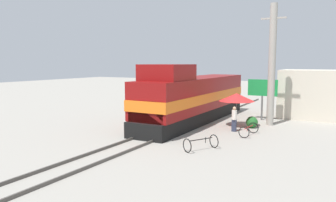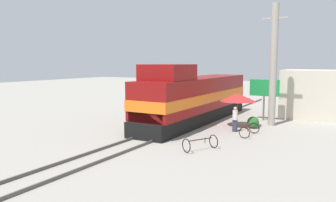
{
  "view_description": "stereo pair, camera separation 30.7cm",
  "coord_description": "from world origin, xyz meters",
  "px_view_note": "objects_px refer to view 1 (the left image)",
  "views": [
    {
      "loc": [
        10.63,
        -21.42,
        4.67
      ],
      "look_at": [
        1.2,
        -4.5,
        2.37
      ],
      "focal_mm": 35.0,
      "sensor_mm": 36.0,
      "label": 1
    },
    {
      "loc": [
        10.89,
        -21.27,
        4.67
      ],
      "look_at": [
        1.2,
        -4.5,
        2.37
      ],
      "focal_mm": 35.0,
      "sensor_mm": 36.0,
      "label": 2
    }
  ],
  "objects_px": {
    "billboard_sign": "(262,90)",
    "locomotive": "(193,98)",
    "bicycle": "(249,130)",
    "bicycle_spare": "(201,143)",
    "vendor_umbrella": "(237,97)",
    "person_bystander": "(234,118)",
    "utility_pole": "(272,65)"
  },
  "relations": [
    {
      "from": "bicycle_spare",
      "to": "vendor_umbrella",
      "type": "bearing_deg",
      "value": -58.62
    },
    {
      "from": "person_bystander",
      "to": "bicycle_spare",
      "type": "height_order",
      "value": "person_bystander"
    },
    {
      "from": "billboard_sign",
      "to": "locomotive",
      "type": "bearing_deg",
      "value": -141.63
    },
    {
      "from": "bicycle",
      "to": "bicycle_spare",
      "type": "height_order",
      "value": "bicycle_spare"
    },
    {
      "from": "billboard_sign",
      "to": "vendor_umbrella",
      "type": "bearing_deg",
      "value": -105.26
    },
    {
      "from": "locomotive",
      "to": "bicycle_spare",
      "type": "xyz_separation_m",
      "value": [
        3.86,
        -7.32,
        -1.52
      ]
    },
    {
      "from": "bicycle",
      "to": "bicycle_spare",
      "type": "relative_size",
      "value": 0.92
    },
    {
      "from": "vendor_umbrella",
      "to": "person_bystander",
      "type": "distance_m",
      "value": 2.2
    },
    {
      "from": "locomotive",
      "to": "bicycle_spare",
      "type": "relative_size",
      "value": 7.69
    },
    {
      "from": "utility_pole",
      "to": "billboard_sign",
      "type": "distance_m",
      "value": 2.96
    },
    {
      "from": "utility_pole",
      "to": "vendor_umbrella",
      "type": "bearing_deg",
      "value": -139.57
    },
    {
      "from": "locomotive",
      "to": "person_bystander",
      "type": "xyz_separation_m",
      "value": [
        3.93,
        -1.85,
        -0.98
      ]
    },
    {
      "from": "vendor_umbrella",
      "to": "bicycle",
      "type": "height_order",
      "value": "vendor_umbrella"
    },
    {
      "from": "vendor_umbrella",
      "to": "bicycle_spare",
      "type": "xyz_separation_m",
      "value": [
        0.35,
        -7.24,
        -1.77
      ]
    },
    {
      "from": "person_bystander",
      "to": "bicycle",
      "type": "xyz_separation_m",
      "value": [
        1.21,
        -0.74,
        -0.56
      ]
    },
    {
      "from": "locomotive",
      "to": "bicycle",
      "type": "xyz_separation_m",
      "value": [
        5.14,
        -2.59,
        -1.54
      ]
    },
    {
      "from": "locomotive",
      "to": "bicycle",
      "type": "height_order",
      "value": "locomotive"
    },
    {
      "from": "bicycle",
      "to": "billboard_sign",
      "type": "bearing_deg",
      "value": 100.12
    },
    {
      "from": "locomotive",
      "to": "utility_pole",
      "type": "height_order",
      "value": "utility_pole"
    },
    {
      "from": "locomotive",
      "to": "person_bystander",
      "type": "distance_m",
      "value": 4.45
    },
    {
      "from": "person_bystander",
      "to": "bicycle",
      "type": "bearing_deg",
      "value": -31.41
    },
    {
      "from": "utility_pole",
      "to": "billboard_sign",
      "type": "relative_size",
      "value": 2.7
    },
    {
      "from": "person_bystander",
      "to": "billboard_sign",
      "type": "bearing_deg",
      "value": 83.96
    },
    {
      "from": "locomotive",
      "to": "billboard_sign",
      "type": "xyz_separation_m",
      "value": [
        4.5,
        3.56,
        0.56
      ]
    },
    {
      "from": "vendor_umbrella",
      "to": "bicycle_spare",
      "type": "relative_size",
      "value": 1.28
    },
    {
      "from": "locomotive",
      "to": "vendor_umbrella",
      "type": "xyz_separation_m",
      "value": [
        3.51,
        -0.07,
        0.25
      ]
    },
    {
      "from": "vendor_umbrella",
      "to": "billboard_sign",
      "type": "xyz_separation_m",
      "value": [
        0.99,
        3.64,
        0.31
      ]
    },
    {
      "from": "locomotive",
      "to": "vendor_umbrella",
      "type": "bearing_deg",
      "value": -1.2
    },
    {
      "from": "person_bystander",
      "to": "bicycle_spare",
      "type": "distance_m",
      "value": 5.49
    },
    {
      "from": "person_bystander",
      "to": "bicycle",
      "type": "relative_size",
      "value": 0.93
    },
    {
      "from": "utility_pole",
      "to": "bicycle",
      "type": "xyz_separation_m",
      "value": [
        -0.42,
        -4.26,
        -4.12
      ]
    },
    {
      "from": "vendor_umbrella",
      "to": "bicycle_spare",
      "type": "distance_m",
      "value": 7.47
    }
  ]
}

